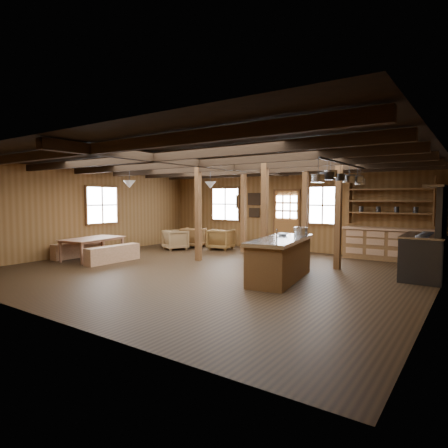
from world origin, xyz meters
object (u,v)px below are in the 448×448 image
Objects in this scene: kitchen_island at (280,259)px; dining_table at (94,249)px; armchair_b at (221,239)px; armchair_c at (176,240)px; commercial_range at (427,250)px; armchair_a at (194,237)px.

kitchen_island reaches higher than dining_table.
armchair_b is 1.63m from armchair_c.
kitchen_island is 1.42× the size of dining_table.
armchair_c is at bearing 177.36° from commercial_range.
dining_table is 4.38m from armchair_b.
kitchen_island is at bearing -92.34° from dining_table.
armchair_a is 1.20m from armchair_b.
commercial_range is at bearing -81.55° from dining_table.
dining_table is at bearing 63.98° from armchair_a.
armchair_b is (1.20, 0.09, 0.00)m from armchair_a.
commercial_range reaches higher than armchair_b.
armchair_a is at bearing -72.31° from armchair_c.
dining_table is at bearing -162.88° from commercial_range.
commercial_range is 7.94m from armchair_a.
kitchen_island is 3.35m from commercial_range.
dining_table is at bearing 177.29° from kitchen_island.
commercial_range is (2.70, 1.98, 0.19)m from kitchen_island.
armchair_b is (-3.95, 3.29, -0.11)m from kitchen_island.
commercial_range reaches higher than armchair_c.
kitchen_island is 6.06m from armchair_a.
commercial_range is 2.61× the size of armchair_b.
armchair_a is (-7.84, 1.22, -0.30)m from commercial_range.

